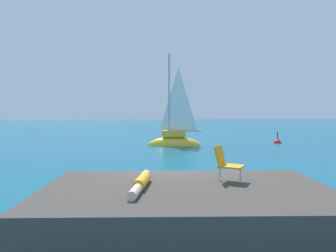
% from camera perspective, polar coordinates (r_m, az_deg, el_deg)
% --- Properties ---
extents(ground_plane, '(160.00, 160.00, 0.00)m').
position_cam_1_polar(ground_plane, '(9.81, 0.03, -11.44)').
color(ground_plane, '#0F5675').
extents(shore_ledge, '(6.30, 4.24, 0.82)m').
position_cam_1_polar(shore_ledge, '(6.82, 3.40, -14.25)').
color(shore_ledge, '#423D38').
rests_on(shore_ledge, ground).
extents(boulder_seaward, '(1.48, 1.61, 1.03)m').
position_cam_1_polar(boulder_seaward, '(9.08, 10.86, -12.66)').
color(boulder_seaward, '#423A31').
rests_on(boulder_seaward, ground).
extents(boulder_inland, '(1.76, 1.55, 1.23)m').
position_cam_1_polar(boulder_inland, '(8.89, 10.98, -13.00)').
color(boulder_inland, '#40423D').
rests_on(boulder_inland, ground).
extents(sailboat_near, '(3.82, 1.89, 6.95)m').
position_cam_1_polar(sailboat_near, '(21.95, 1.14, -2.56)').
color(sailboat_near, yellow).
rests_on(sailboat_near, ground).
extents(person_sunbather, '(0.54, 1.74, 0.25)m').
position_cam_1_polar(person_sunbather, '(6.62, -4.86, -10.09)').
color(person_sunbather, gold).
rests_on(person_sunbather, shore_ledge).
extents(beach_chair, '(0.76, 0.73, 0.80)m').
position_cam_1_polar(beach_chair, '(7.27, 10.37, -6.34)').
color(beach_chair, orange).
rests_on(beach_chair, shore_ledge).
extents(marker_buoy, '(0.56, 0.56, 1.13)m').
position_cam_1_polar(marker_buoy, '(25.10, 19.02, -2.89)').
color(marker_buoy, red).
rests_on(marker_buoy, ground).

